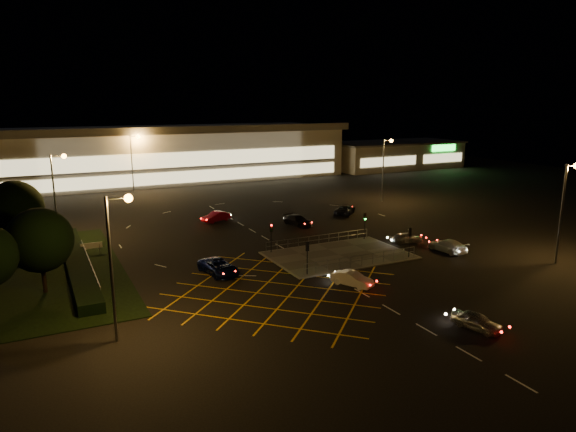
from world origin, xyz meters
name	(u,v)px	position (x,y,z in m)	size (l,w,h in m)	color
ground	(313,253)	(0.00, 0.00, 0.00)	(180.00, 180.00, 0.00)	black
pedestrian_island	(339,255)	(2.00, -2.00, 0.06)	(14.00, 9.00, 0.12)	#4C4944
grass_verge	(20,275)	(-28.00, 6.00, 0.04)	(18.00, 30.00, 0.08)	black
hedge	(77,263)	(-23.00, 6.00, 0.50)	(2.00, 26.00, 1.00)	black
supermarket	(169,153)	(0.00, 61.95, 5.31)	(72.00, 26.50, 10.50)	beige
retail_unit_a	(371,156)	(46.00, 53.97, 3.21)	(18.80, 14.80, 6.35)	beige
retail_unit_b	(423,153)	(62.00, 53.96, 3.22)	(14.80, 14.80, 6.35)	beige
streetlight_sw	(116,247)	(-21.56, -12.00, 6.56)	(1.78, 0.56, 10.03)	slate
streetlight_se	(566,199)	(20.44, -14.00, 6.56)	(1.78, 0.56, 10.03)	slate
streetlight_nw	(57,184)	(-23.56, 18.00, 6.56)	(1.78, 0.56, 10.03)	slate
streetlight_ne	(386,161)	(24.44, 20.00, 6.56)	(1.78, 0.56, 10.03)	slate
streetlight_far_left	(134,155)	(-9.56, 48.00, 6.56)	(1.78, 0.56, 10.03)	slate
streetlight_far_right	(323,145)	(30.44, 50.00, 6.56)	(1.78, 0.56, 10.03)	slate
signal_sw	(307,251)	(-4.00, -5.99, 2.37)	(0.28, 0.30, 3.15)	black
signal_se	(410,236)	(8.00, -5.99, 2.37)	(0.28, 0.30, 3.15)	black
signal_nw	(271,232)	(-4.00, 1.99, 2.37)	(0.28, 0.30, 3.15)	black
signal_ne	(365,220)	(8.00, 1.99, 2.37)	(0.28, 0.30, 3.15)	black
tree_c	(15,208)	(-28.00, 14.00, 4.95)	(5.76, 5.76, 7.84)	black
tree_e	(40,240)	(-26.00, 0.00, 4.64)	(5.40, 5.40, 7.35)	black
car_near_silver	(477,321)	(1.24, -21.54, 0.62)	(1.46, 3.62, 1.23)	silver
car_queue_white	(352,279)	(-1.76, -10.15, 0.63)	(1.32, 3.79, 1.25)	silver
car_left_blue	(218,267)	(-11.24, -1.87, 0.70)	(2.32, 5.03, 1.40)	#0B1445
car_far_dkgrey	(298,220)	(4.39, 11.86, 0.67)	(1.87, 4.60, 1.33)	black
car_right_silver	(407,238)	(11.50, -1.38, 0.63)	(1.49, 3.71, 1.26)	#A4A7AB
car_circ_red	(216,217)	(-4.45, 18.71, 0.68)	(1.43, 4.11, 1.35)	maroon
car_east_grey	(345,210)	(13.58, 14.84, 0.66)	(2.20, 4.77, 1.33)	black
car_approach_white	(447,246)	(13.27, -5.97, 0.67)	(1.88, 4.62, 1.34)	#BBBBBB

